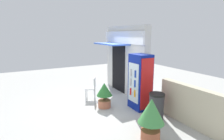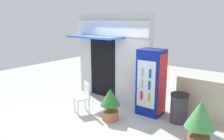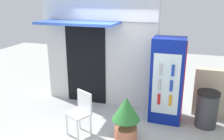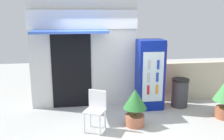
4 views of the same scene
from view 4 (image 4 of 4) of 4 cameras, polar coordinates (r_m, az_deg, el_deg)
ground at (r=6.14m, az=0.74°, el=-12.50°), size 16.00×16.00×0.00m
storefront_building at (r=7.06m, az=-6.60°, el=3.82°), size 2.96×1.09×2.94m
drink_cooler at (r=6.98m, az=8.68°, el=-1.03°), size 0.73×0.62×1.93m
plastic_chair at (r=5.74m, az=-3.67°, el=-8.46°), size 0.56×0.54×0.93m
potted_plant_near_shop at (r=5.96m, az=5.27°, el=-7.87°), size 0.56×0.56×0.91m
trash_bin at (r=7.41m, az=15.20°, el=-4.99°), size 0.48×0.48×0.82m
stone_boundary_wall at (r=8.27m, az=19.62°, el=-2.20°), size 2.46×0.24×1.16m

